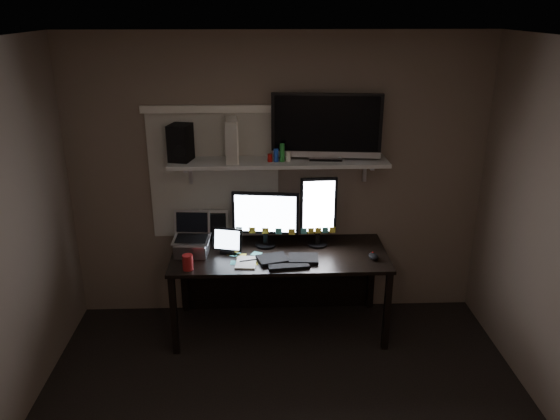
{
  "coord_description": "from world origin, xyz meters",
  "views": [
    {
      "loc": [
        -0.15,
        -2.72,
        2.68
      ],
      "look_at": [
        -0.0,
        1.25,
        1.18
      ],
      "focal_mm": 35.0,
      "sensor_mm": 36.0,
      "label": 1
    }
  ],
  "objects_px": {
    "monitor_landscape": "(265,219)",
    "tablet": "(227,241)",
    "desk": "(279,265)",
    "tv": "(326,127)",
    "speaker": "(181,143)",
    "keyboard": "(288,259)",
    "laptop": "(191,236)",
    "monitor_portrait": "(318,212)",
    "mouse": "(373,256)",
    "cup": "(188,262)",
    "game_console": "(232,140)"
  },
  "relations": [
    {
      "from": "monitor_portrait",
      "to": "tv",
      "type": "distance_m",
      "value": 0.72
    },
    {
      "from": "keyboard",
      "to": "speaker",
      "type": "relative_size",
      "value": 1.67
    },
    {
      "from": "tv",
      "to": "speaker",
      "type": "distance_m",
      "value": 1.2
    },
    {
      "from": "keyboard",
      "to": "laptop",
      "type": "distance_m",
      "value": 0.82
    },
    {
      "from": "tv",
      "to": "monitor_landscape",
      "type": "bearing_deg",
      "value": -165.81
    },
    {
      "from": "laptop",
      "to": "monitor_portrait",
      "type": "bearing_deg",
      "value": 12.73
    },
    {
      "from": "monitor_landscape",
      "to": "tablet",
      "type": "xyz_separation_m",
      "value": [
        -0.32,
        -0.13,
        -0.14
      ]
    },
    {
      "from": "keyboard",
      "to": "cup",
      "type": "distance_m",
      "value": 0.81
    },
    {
      "from": "desk",
      "to": "monitor_portrait",
      "type": "distance_m",
      "value": 0.59
    },
    {
      "from": "mouse",
      "to": "cup",
      "type": "relative_size",
      "value": 0.94
    },
    {
      "from": "monitor_landscape",
      "to": "keyboard",
      "type": "bearing_deg",
      "value": -52.23
    },
    {
      "from": "keyboard",
      "to": "mouse",
      "type": "distance_m",
      "value": 0.7
    },
    {
      "from": "game_console",
      "to": "tv",
      "type": "bearing_deg",
      "value": -4.68
    },
    {
      "from": "keyboard",
      "to": "game_console",
      "type": "height_order",
      "value": "game_console"
    },
    {
      "from": "mouse",
      "to": "tv",
      "type": "relative_size",
      "value": 0.13
    },
    {
      "from": "tablet",
      "to": "game_console",
      "type": "bearing_deg",
      "value": 87.57
    },
    {
      "from": "desk",
      "to": "keyboard",
      "type": "relative_size",
      "value": 3.6
    },
    {
      "from": "desk",
      "to": "laptop",
      "type": "bearing_deg",
      "value": -170.63
    },
    {
      "from": "mouse",
      "to": "game_console",
      "type": "relative_size",
      "value": 0.34
    },
    {
      "from": "speaker",
      "to": "laptop",
      "type": "bearing_deg",
      "value": -58.7
    },
    {
      "from": "monitor_landscape",
      "to": "keyboard",
      "type": "relative_size",
      "value": 1.13
    },
    {
      "from": "desk",
      "to": "tv",
      "type": "xyz_separation_m",
      "value": [
        0.39,
        0.1,
        1.2
      ]
    },
    {
      "from": "cup",
      "to": "keyboard",
      "type": "bearing_deg",
      "value": 8.94
    },
    {
      "from": "mouse",
      "to": "cup",
      "type": "distance_m",
      "value": 1.5
    },
    {
      "from": "keyboard",
      "to": "tv",
      "type": "bearing_deg",
      "value": 41.98
    },
    {
      "from": "cup",
      "to": "monitor_landscape",
      "type": "bearing_deg",
      "value": 34.75
    },
    {
      "from": "monitor_landscape",
      "to": "monitor_portrait",
      "type": "distance_m",
      "value": 0.45
    },
    {
      "from": "monitor_landscape",
      "to": "speaker",
      "type": "xyz_separation_m",
      "value": [
        -0.69,
        0.07,
        0.65
      ]
    },
    {
      "from": "mouse",
      "to": "tv",
      "type": "height_order",
      "value": "tv"
    },
    {
      "from": "tablet",
      "to": "speaker",
      "type": "bearing_deg",
      "value": 164.26
    },
    {
      "from": "desk",
      "to": "tv",
      "type": "height_order",
      "value": "tv"
    },
    {
      "from": "cup",
      "to": "speaker",
      "type": "height_order",
      "value": "speaker"
    },
    {
      "from": "speaker",
      "to": "keyboard",
      "type": "bearing_deg",
      "value": -9.56
    },
    {
      "from": "laptop",
      "to": "speaker",
      "type": "relative_size",
      "value": 1.14
    },
    {
      "from": "laptop",
      "to": "tv",
      "type": "bearing_deg",
      "value": 16.06
    },
    {
      "from": "laptop",
      "to": "tablet",
      "type": "bearing_deg",
      "value": 8.47
    },
    {
      "from": "keyboard",
      "to": "cup",
      "type": "height_order",
      "value": "cup"
    },
    {
      "from": "keyboard",
      "to": "speaker",
      "type": "height_order",
      "value": "speaker"
    },
    {
      "from": "desk",
      "to": "mouse",
      "type": "height_order",
      "value": "mouse"
    },
    {
      "from": "tablet",
      "to": "game_console",
      "type": "height_order",
      "value": "game_console"
    },
    {
      "from": "game_console",
      "to": "speaker",
      "type": "bearing_deg",
      "value": 173.28
    },
    {
      "from": "monitor_portrait",
      "to": "cup",
      "type": "distance_m",
      "value": 1.17
    },
    {
      "from": "tv",
      "to": "game_console",
      "type": "bearing_deg",
      "value": -173.22
    },
    {
      "from": "monitor_portrait",
      "to": "keyboard",
      "type": "distance_m",
      "value": 0.5
    },
    {
      "from": "keyboard",
      "to": "game_console",
      "type": "relative_size",
      "value": 1.44
    },
    {
      "from": "keyboard",
      "to": "tv",
      "type": "xyz_separation_m",
      "value": [
        0.33,
        0.37,
        1.0
      ]
    },
    {
      "from": "laptop",
      "to": "cup",
      "type": "height_order",
      "value": "laptop"
    },
    {
      "from": "monitor_landscape",
      "to": "mouse",
      "type": "height_order",
      "value": "monitor_landscape"
    },
    {
      "from": "tablet",
      "to": "tv",
      "type": "bearing_deg",
      "value": 27.54
    },
    {
      "from": "speaker",
      "to": "monitor_portrait",
      "type": "bearing_deg",
      "value": 10.12
    }
  ]
}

